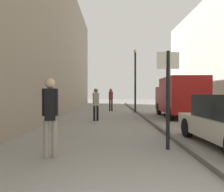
{
  "coord_description": "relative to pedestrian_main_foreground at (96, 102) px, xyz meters",
  "views": [
    {
      "loc": [
        -0.45,
        -2.06,
        1.5
      ],
      "look_at": [
        -0.31,
        14.19,
        1.27
      ],
      "focal_mm": 38.7,
      "sensor_mm": 36.0,
      "label": 1
    }
  ],
  "objects": [
    {
      "name": "ground_plane",
      "position": [
        1.19,
        1.31,
        -0.99
      ],
      "size": [
        80.0,
        80.0,
        0.0
      ],
      "primitive_type": "plane",
      "color": "gray"
    },
    {
      "name": "building_facade_left",
      "position": [
        -4.2,
        1.31,
        4.2
      ],
      "size": [
        3.58,
        40.0,
        10.39
      ],
      "primitive_type": "cube",
      "color": "gray",
      "rests_on": "ground_plane"
    },
    {
      "name": "kerb_strip",
      "position": [
        2.77,
        1.31,
        -0.93
      ],
      "size": [
        0.16,
        40.0,
        0.12
      ],
      "primitive_type": "cube",
      "color": "#615F5B",
      "rests_on": "ground_plane"
    },
    {
      "name": "pedestrian_main_foreground",
      "position": [
        0.0,
        0.0,
        0.0
      ],
      "size": [
        0.34,
        0.24,
        1.72
      ],
      "rotation": [
        0.0,
        0.0,
        0.24
      ],
      "color": "black",
      "rests_on": "ground_plane"
    },
    {
      "name": "pedestrian_mid_block",
      "position": [
        -0.63,
        -7.2,
        0.06
      ],
      "size": [
        0.36,
        0.24,
        1.83
      ],
      "rotation": [
        0.0,
        0.0,
        0.19
      ],
      "color": "gray",
      "rests_on": "ground_plane"
    },
    {
      "name": "pedestrian_far_crossing",
      "position": [
        0.82,
        6.73,
        0.06
      ],
      "size": [
        0.34,
        0.27,
        1.82
      ],
      "rotation": [
        0.0,
        0.0,
        0.38
      ],
      "color": "black",
      "rests_on": "ground_plane"
    },
    {
      "name": "delivery_van",
      "position": [
        4.97,
        1.81,
        0.29
      ],
      "size": [
        2.17,
        5.14,
        2.39
      ],
      "rotation": [
        0.0,
        0.0,
        -0.02
      ],
      "color": "maroon",
      "rests_on": "ground_plane"
    },
    {
      "name": "street_sign_post",
      "position": [
        2.28,
        -6.4,
        0.55
      ],
      "size": [
        0.6,
        0.1,
        2.6
      ],
      "rotation": [
        0.0,
        0.0,
        3.21
      ],
      "color": "black",
      "rests_on": "ground_plane"
    },
    {
      "name": "lamp_post",
      "position": [
        2.65,
        5.43,
        1.73
      ],
      "size": [
        0.28,
        0.28,
        4.76
      ],
      "color": "black",
      "rests_on": "ground_plane"
    }
  ]
}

